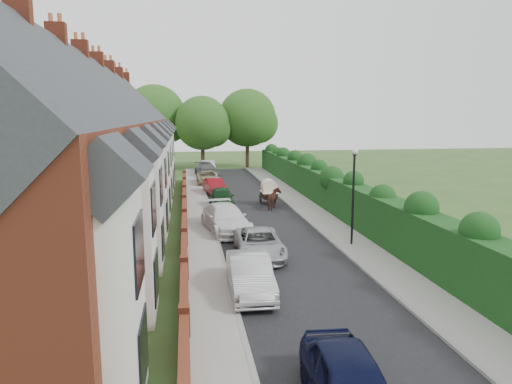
{
  "coord_description": "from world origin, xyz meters",
  "views": [
    {
      "loc": [
        -5.19,
        -18.31,
        6.82
      ],
      "look_at": [
        -0.97,
        8.9,
        2.2
      ],
      "focal_mm": 32.0,
      "sensor_mm": 36.0,
      "label": 1
    }
  ],
  "objects_px": {
    "lamppost": "(354,184)",
    "car_black": "(207,168)",
    "car_green": "(222,197)",
    "car_beige": "(208,178)",
    "car_silver_a": "(250,274)",
    "horse": "(274,199)",
    "car_red": "(215,186)",
    "horse_cart": "(269,190)",
    "car_white": "(226,219)",
    "car_grey": "(207,170)",
    "car_silver_b": "(259,243)"
  },
  "relations": [
    {
      "from": "lamppost",
      "to": "car_black",
      "type": "distance_m",
      "value": 32.78
    },
    {
      "from": "car_green",
      "to": "car_beige",
      "type": "xyz_separation_m",
      "value": [
        -0.46,
        11.81,
        -0.07
      ]
    },
    {
      "from": "car_silver_a",
      "to": "horse",
      "type": "xyz_separation_m",
      "value": [
        3.97,
        15.56,
        0.03
      ]
    },
    {
      "from": "car_red",
      "to": "car_black",
      "type": "height_order",
      "value": "car_black"
    },
    {
      "from": "lamppost",
      "to": "car_beige",
      "type": "xyz_separation_m",
      "value": [
        -6.4,
        23.4,
        -2.64
      ]
    },
    {
      "from": "lamppost",
      "to": "horse_cart",
      "type": "relative_size",
      "value": 1.9
    },
    {
      "from": "car_green",
      "to": "horse_cart",
      "type": "distance_m",
      "value": 3.72
    },
    {
      "from": "car_white",
      "to": "car_grey",
      "type": "height_order",
      "value": "car_white"
    },
    {
      "from": "car_black",
      "to": "horse",
      "type": "height_order",
      "value": "horse"
    },
    {
      "from": "car_silver_b",
      "to": "horse_cart",
      "type": "relative_size",
      "value": 1.76
    },
    {
      "from": "horse",
      "to": "lamppost",
      "type": "bearing_deg",
      "value": 125.73
    },
    {
      "from": "car_white",
      "to": "horse",
      "type": "distance_m",
      "value": 7.21
    },
    {
      "from": "car_white",
      "to": "horse_cart",
      "type": "bearing_deg",
      "value": 53.8
    },
    {
      "from": "lamppost",
      "to": "car_green",
      "type": "relative_size",
      "value": 1.19
    },
    {
      "from": "lamppost",
      "to": "car_silver_b",
      "type": "height_order",
      "value": "lamppost"
    },
    {
      "from": "car_green",
      "to": "car_grey",
      "type": "bearing_deg",
      "value": 92.99
    },
    {
      "from": "car_green",
      "to": "car_black",
      "type": "relative_size",
      "value": 1.07
    },
    {
      "from": "car_black",
      "to": "horse",
      "type": "xyz_separation_m",
      "value": [
        3.81,
        -22.12,
        0.08
      ]
    },
    {
      "from": "car_silver_a",
      "to": "car_black",
      "type": "bearing_deg",
      "value": 90.9
    },
    {
      "from": "car_silver_b",
      "to": "horse_cart",
      "type": "bearing_deg",
      "value": 79.09
    },
    {
      "from": "car_silver_b",
      "to": "car_black",
      "type": "xyz_separation_m",
      "value": [
        -0.94,
        33.19,
        0.02
      ]
    },
    {
      "from": "car_beige",
      "to": "car_red",
      "type": "bearing_deg",
      "value": -87.64
    },
    {
      "from": "car_beige",
      "to": "horse_cart",
      "type": "relative_size",
      "value": 1.75
    },
    {
      "from": "car_silver_a",
      "to": "horse",
      "type": "bearing_deg",
      "value": 76.83
    },
    {
      "from": "car_red",
      "to": "lamppost",
      "type": "bearing_deg",
      "value": -79.47
    },
    {
      "from": "car_red",
      "to": "car_grey",
      "type": "height_order",
      "value": "car_grey"
    },
    {
      "from": "car_beige",
      "to": "car_grey",
      "type": "height_order",
      "value": "car_grey"
    },
    {
      "from": "horse",
      "to": "car_white",
      "type": "bearing_deg",
      "value": 78.66
    },
    {
      "from": "car_red",
      "to": "horse",
      "type": "relative_size",
      "value": 2.23
    },
    {
      "from": "car_white",
      "to": "car_green",
      "type": "distance_m",
      "value": 7.57
    },
    {
      "from": "lamppost",
      "to": "car_grey",
      "type": "bearing_deg",
      "value": 102.19
    },
    {
      "from": "car_grey",
      "to": "horse",
      "type": "distance_m",
      "value": 19.43
    },
    {
      "from": "car_beige",
      "to": "car_white",
      "type": "bearing_deg",
      "value": -90.28
    },
    {
      "from": "horse_cart",
      "to": "car_beige",
      "type": "bearing_deg",
      "value": 109.9
    },
    {
      "from": "car_grey",
      "to": "car_black",
      "type": "height_order",
      "value": "car_grey"
    },
    {
      "from": "car_white",
      "to": "car_silver_a",
      "type": "bearing_deg",
      "value": -98.49
    },
    {
      "from": "horse",
      "to": "horse_cart",
      "type": "height_order",
      "value": "horse_cart"
    },
    {
      "from": "car_silver_a",
      "to": "car_beige",
      "type": "xyz_separation_m",
      "value": [
        -0.17,
        28.97,
        -0.08
      ]
    },
    {
      "from": "car_beige",
      "to": "horse_cart",
      "type": "xyz_separation_m",
      "value": [
        4.14,
        -11.44,
        0.46
      ]
    },
    {
      "from": "car_green",
      "to": "horse",
      "type": "xyz_separation_m",
      "value": [
        3.68,
        -1.61,
        0.04
      ]
    },
    {
      "from": "car_silver_b",
      "to": "car_white",
      "type": "xyz_separation_m",
      "value": [
        -1.19,
        5.11,
        0.13
      ]
    },
    {
      "from": "car_beige",
      "to": "car_silver_a",
      "type": "bearing_deg",
      "value": -90.17
    },
    {
      "from": "car_silver_a",
      "to": "car_red",
      "type": "distance_m",
      "value": 23.08
    },
    {
      "from": "car_silver_b",
      "to": "horse",
      "type": "relative_size",
      "value": 2.62
    },
    {
      "from": "lamppost",
      "to": "car_beige",
      "type": "bearing_deg",
      "value": 105.3
    },
    {
      "from": "car_grey",
      "to": "car_red",
      "type": "bearing_deg",
      "value": -97.87
    },
    {
      "from": "car_green",
      "to": "car_red",
      "type": "height_order",
      "value": "car_green"
    },
    {
      "from": "lamppost",
      "to": "horse",
      "type": "relative_size",
      "value": 2.82
    },
    {
      "from": "lamppost",
      "to": "car_red",
      "type": "height_order",
      "value": "lamppost"
    },
    {
      "from": "car_silver_a",
      "to": "car_grey",
      "type": "height_order",
      "value": "car_grey"
    }
  ]
}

